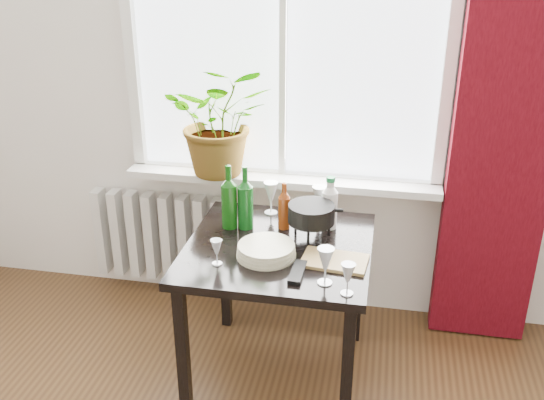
% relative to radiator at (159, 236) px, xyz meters
% --- Properties ---
extents(window, '(1.72, 0.08, 1.62)m').
position_rel_radiator_xyz_m(window, '(0.75, 0.04, 1.22)').
color(window, white).
rests_on(window, ground).
extents(windowsill, '(1.72, 0.20, 0.04)m').
position_rel_radiator_xyz_m(windowsill, '(0.75, -0.03, 0.44)').
color(windowsill, silver).
rests_on(windowsill, ground).
extents(curtain, '(0.50, 0.12, 2.56)m').
position_rel_radiator_xyz_m(curtain, '(1.87, -0.06, 0.92)').
color(curtain, '#3C050C').
rests_on(curtain, ground).
extents(radiator, '(0.80, 0.10, 0.55)m').
position_rel_radiator_xyz_m(radiator, '(0.00, 0.00, 0.00)').
color(radiator, silver).
rests_on(radiator, ground).
extents(table, '(0.85, 0.85, 0.74)m').
position_rel_radiator_xyz_m(table, '(0.85, -0.63, 0.27)').
color(table, black).
rests_on(table, ground).
extents(potted_plant, '(0.62, 0.56, 0.61)m').
position_rel_radiator_xyz_m(potted_plant, '(0.43, -0.05, 0.77)').
color(potted_plant, '#276C1C').
rests_on(potted_plant, windowsill).
extents(wine_bottle_left, '(0.08, 0.08, 0.32)m').
position_rel_radiator_xyz_m(wine_bottle_left, '(0.58, -0.49, 0.52)').
color(wine_bottle_left, '#0E440D').
rests_on(wine_bottle_left, table).
extents(wine_bottle_right, '(0.08, 0.08, 0.32)m').
position_rel_radiator_xyz_m(wine_bottle_right, '(0.66, -0.48, 0.52)').
color(wine_bottle_right, '#0D4613').
rests_on(wine_bottle_right, table).
extents(bottle_amber, '(0.07, 0.07, 0.24)m').
position_rel_radiator_xyz_m(bottle_amber, '(0.84, -0.45, 0.48)').
color(bottle_amber, maroon).
rests_on(bottle_amber, table).
extents(cleaning_bottle, '(0.09, 0.09, 0.26)m').
position_rel_radiator_xyz_m(cleaning_bottle, '(1.06, -0.40, 0.49)').
color(cleaning_bottle, white).
rests_on(cleaning_bottle, table).
extents(wineglass_front_right, '(0.09, 0.09, 0.17)m').
position_rel_radiator_xyz_m(wineglass_front_right, '(1.10, -0.92, 0.44)').
color(wineglass_front_right, silver).
rests_on(wineglass_front_right, table).
extents(wineglass_far_right, '(0.07, 0.07, 0.14)m').
position_rel_radiator_xyz_m(wineglass_far_right, '(1.19, -0.99, 0.43)').
color(wineglass_far_right, silver).
rests_on(wineglass_far_right, table).
extents(wineglass_back_center, '(0.08, 0.08, 0.18)m').
position_rel_radiator_xyz_m(wineglass_back_center, '(1.00, -0.32, 0.45)').
color(wineglass_back_center, silver).
rests_on(wineglass_back_center, table).
extents(wineglass_back_left, '(0.09, 0.09, 0.17)m').
position_rel_radiator_xyz_m(wineglass_back_left, '(0.75, -0.29, 0.45)').
color(wineglass_back_left, white).
rests_on(wineglass_back_left, table).
extents(wineglass_front_left, '(0.05, 0.05, 0.12)m').
position_rel_radiator_xyz_m(wineglass_front_left, '(0.62, -0.86, 0.42)').
color(wineglass_front_left, silver).
rests_on(wineglass_front_left, table).
extents(plate_stack, '(0.34, 0.34, 0.06)m').
position_rel_radiator_xyz_m(plate_stack, '(0.82, -0.75, 0.39)').
color(plate_stack, beige).
rests_on(plate_stack, table).
extents(fondue_pot, '(0.28, 0.25, 0.17)m').
position_rel_radiator_xyz_m(fondue_pot, '(0.99, -0.53, 0.45)').
color(fondue_pot, black).
rests_on(fondue_pot, table).
extents(tv_remote, '(0.06, 0.18, 0.02)m').
position_rel_radiator_xyz_m(tv_remote, '(0.98, -0.87, 0.37)').
color(tv_remote, black).
rests_on(tv_remote, table).
extents(cutting_board, '(0.30, 0.21, 0.02)m').
position_rel_radiator_xyz_m(cutting_board, '(1.12, -0.74, 0.37)').
color(cutting_board, '#A6864A').
rests_on(cutting_board, table).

